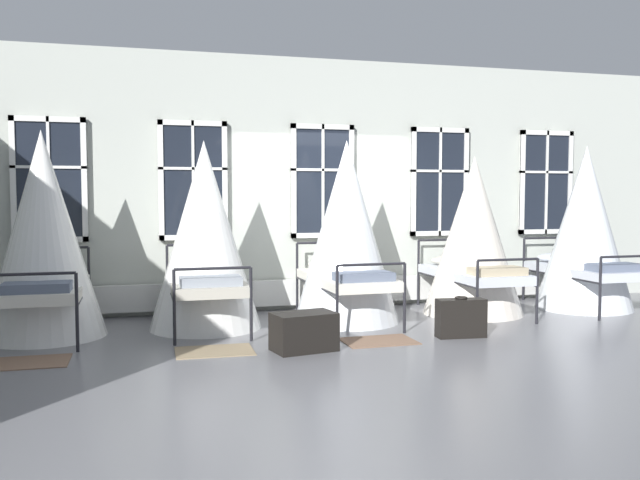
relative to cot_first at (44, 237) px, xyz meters
name	(u,v)px	position (x,y,z in m)	size (l,w,h in m)	color
ground	(349,324)	(3.59, -0.19, -1.14)	(20.53, 20.53, 0.00)	slate
back_wall_with_windows	(321,184)	(3.59, 1.15, 0.63)	(11.26, 0.10, 3.55)	#B2B7AD
window_bank	(323,239)	(3.59, 1.03, -0.15)	(8.18, 0.10, 2.55)	black
cot_first	(44,237)	(0.00, 0.00, 0.00)	(1.35, 1.83, 2.36)	black
cot_second	(205,238)	(1.82, 0.03, -0.04)	(1.35, 1.83, 2.28)	black
cot_third	(346,234)	(3.61, -0.02, -0.02)	(1.35, 1.84, 2.32)	black
cot_fourth	(474,238)	(5.45, 0.06, -0.10)	(1.35, 1.82, 2.15)	black
cot_fifth	(585,230)	(7.20, 0.04, -0.02)	(1.35, 1.82, 2.32)	black
rug_first	(26,363)	(-0.04, -1.26, -1.14)	(0.80, 0.56, 0.01)	brown
rug_second	(214,351)	(1.78, -1.26, -1.14)	(0.80, 0.56, 0.01)	#8E7A5B
rug_third	(379,341)	(3.59, -1.26, -1.14)	(0.80, 0.56, 0.01)	brown
suitcase_dark	(461,318)	(4.57, -1.30, -0.92)	(0.58, 0.26, 0.47)	black
travel_trunk	(304,332)	(2.68, -1.47, -0.94)	(0.64, 0.40, 0.40)	black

